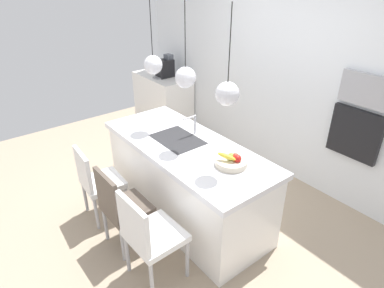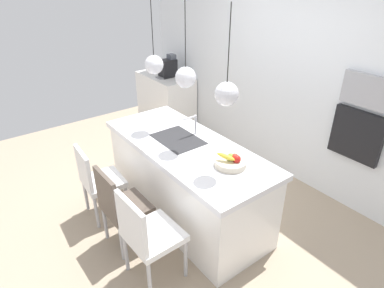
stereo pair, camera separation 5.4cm
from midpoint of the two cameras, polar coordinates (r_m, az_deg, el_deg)
floor at (r=3.98m, az=-1.30°, el=-11.59°), size 6.60×6.60×0.00m
back_wall at (r=4.42m, az=16.19°, el=10.79°), size 6.00×0.10×2.60m
kitchen_island at (r=3.70m, az=-1.38°, el=-6.21°), size 2.08×0.87×0.90m
sink_basin at (r=3.58m, az=-2.92°, el=0.75°), size 0.56×0.40×0.02m
faucet at (r=3.63m, az=-0.23°, el=3.78°), size 0.02×0.17×0.22m
fruit_bowl at (r=3.11m, az=6.31°, el=-2.98°), size 0.30×0.30×0.15m
side_counter at (r=6.14m, az=-5.27°, el=7.89°), size 1.10×0.60×0.84m
coffee_machine at (r=5.88m, az=-4.94°, el=12.94°), size 0.20×0.35×0.38m
microwave at (r=3.86m, az=27.50°, el=8.24°), size 0.54×0.08×0.34m
oven at (r=4.03m, az=25.94°, el=1.61°), size 0.56×0.08×0.56m
chair_near at (r=3.78m, az=-16.47°, el=-5.95°), size 0.45×0.44×0.88m
chair_middle at (r=3.34m, az=-12.63°, el=-10.30°), size 0.43×0.42×0.90m
chair_far at (r=2.96m, az=-8.02°, el=-15.07°), size 0.48×0.46×0.93m
pendant_light_left at (r=3.65m, az=-7.15°, el=13.38°), size 0.20×0.20×0.80m
pendant_light_center at (r=3.19m, az=-1.63°, el=11.40°), size 0.20×0.20×0.80m
pendant_light_right at (r=2.77m, az=5.54°, el=8.63°), size 0.20×0.20×0.80m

